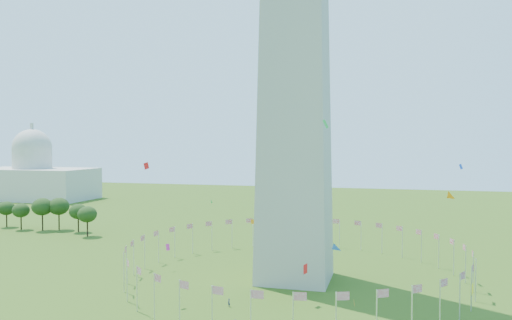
{
  "coord_description": "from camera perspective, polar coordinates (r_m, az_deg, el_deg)",
  "views": [
    {
      "loc": [
        21.65,
        -67.92,
        33.12
      ],
      "look_at": [
        -5.76,
        35.0,
        29.4
      ],
      "focal_mm": 35.0,
      "sensor_mm": 36.0,
      "label": 1
    }
  ],
  "objects": [
    {
      "name": "tree_line_west",
      "position": [
        205.01,
        -23.47,
        -5.91
      ],
      "size": [
        55.18,
        15.97,
        12.04
      ],
      "color": "#284918",
      "rests_on": "ground"
    },
    {
      "name": "capitol_building",
      "position": [
        319.74,
        -24.2,
        0.01
      ],
      "size": [
        70.0,
        35.0,
        46.0
      ],
      "primitive_type": null,
      "color": "beige",
      "rests_on": "ground"
    },
    {
      "name": "flag_ring",
      "position": [
        123.26,
        4.47,
        -11.43
      ],
      "size": [
        80.24,
        80.24,
        9.0
      ],
      "color": "silver",
      "rests_on": "ground"
    },
    {
      "name": "kites_aloft",
      "position": [
        93.51,
        11.21,
        -6.81
      ],
      "size": [
        90.34,
        72.33,
        33.58
      ],
      "color": "blue",
      "rests_on": "ground"
    }
  ]
}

